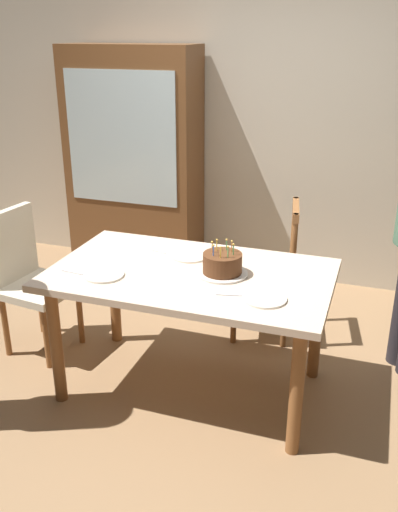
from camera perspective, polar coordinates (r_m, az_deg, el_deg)
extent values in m
plane|color=#93704C|center=(3.46, -0.80, -13.17)|extent=(6.40, 6.40, 0.00)
cube|color=beige|center=(4.66, 6.98, 13.33)|extent=(6.40, 0.10, 2.60)
cube|color=beige|center=(3.10, -0.88, -1.94)|extent=(1.55, 0.91, 0.04)
cylinder|color=brown|center=(3.27, -14.39, -8.83)|extent=(0.07, 0.07, 0.72)
cylinder|color=brown|center=(2.84, 9.93, -13.56)|extent=(0.07, 0.07, 0.72)
cylinder|color=brown|center=(3.80, -8.65, -3.71)|extent=(0.07, 0.07, 0.72)
cylinder|color=brown|center=(3.45, 11.93, -6.85)|extent=(0.07, 0.07, 0.72)
cylinder|color=silver|center=(3.06, 2.39, -1.77)|extent=(0.28, 0.28, 0.01)
cylinder|color=#563019|center=(3.03, 2.41, -0.73)|extent=(0.21, 0.21, 0.11)
cylinder|color=#66CC72|center=(2.99, 3.53, 0.60)|extent=(0.01, 0.01, 0.05)
sphere|color=#FFC64C|center=(2.98, 3.55, 1.20)|extent=(0.01, 0.01, 0.01)
cylinder|color=#F2994C|center=(3.03, 3.36, 0.93)|extent=(0.01, 0.01, 0.05)
sphere|color=#FFC64C|center=(3.02, 3.38, 1.52)|extent=(0.01, 0.01, 0.01)
cylinder|color=#66CC72|center=(3.05, 2.83, 1.09)|extent=(0.01, 0.01, 0.05)
sphere|color=#FFC64C|center=(3.04, 2.85, 1.68)|extent=(0.01, 0.01, 0.01)
cylinder|color=yellow|center=(3.05, 1.83, 1.07)|extent=(0.01, 0.01, 0.05)
sphere|color=#FFC64C|center=(3.03, 1.84, 1.66)|extent=(0.01, 0.01, 0.01)
cylinder|color=#F2994C|center=(3.02, 1.35, 0.84)|extent=(0.01, 0.01, 0.05)
sphere|color=#FFC64C|center=(3.00, 1.36, 1.44)|extent=(0.01, 0.01, 0.01)
cylinder|color=#4C7FE5|center=(2.97, 1.48, 0.50)|extent=(0.01, 0.01, 0.05)
sphere|color=#FFC64C|center=(2.96, 1.49, 1.11)|extent=(0.01, 0.01, 0.01)
cylinder|color=yellow|center=(2.95, 2.21, 0.31)|extent=(0.01, 0.01, 0.05)
sphere|color=#FFC64C|center=(2.93, 2.22, 0.92)|extent=(0.01, 0.01, 0.01)
cylinder|color=#66CC72|center=(2.95, 2.98, 0.34)|extent=(0.01, 0.01, 0.05)
sphere|color=#FFC64C|center=(2.94, 2.99, 0.95)|extent=(0.01, 0.01, 0.01)
cylinder|color=silver|center=(3.08, -9.69, -1.91)|extent=(0.22, 0.22, 0.01)
cylinder|color=silver|center=(3.29, -0.94, 0.03)|extent=(0.22, 0.22, 0.01)
cylinder|color=silver|center=(2.79, 6.73, -4.34)|extent=(0.22, 0.22, 0.01)
cube|color=silver|center=(3.14, -12.42, -1.68)|extent=(0.18, 0.03, 0.01)
cube|color=silver|center=(3.35, -3.50, 0.34)|extent=(0.18, 0.06, 0.01)
cube|color=silver|center=(2.82, 3.53, -3.99)|extent=(0.18, 0.05, 0.01)
cube|color=tan|center=(3.84, 6.43, -1.85)|extent=(0.51, 0.51, 0.05)
cylinder|color=brown|center=(4.10, 4.04, -3.78)|extent=(0.04, 0.04, 0.42)
cylinder|color=brown|center=(3.80, 3.57, -6.00)|extent=(0.04, 0.04, 0.42)
cylinder|color=brown|center=(4.09, 8.80, -4.07)|extent=(0.04, 0.04, 0.42)
cylinder|color=brown|center=(3.79, 8.72, -6.32)|extent=(0.04, 0.04, 0.42)
cylinder|color=brown|center=(3.91, 9.65, 2.38)|extent=(0.04, 0.04, 0.50)
cylinder|color=brown|center=(3.58, 9.65, 0.46)|extent=(0.04, 0.04, 0.50)
cube|color=brown|center=(3.67, 9.87, 4.68)|extent=(0.11, 0.40, 0.06)
cube|color=beige|center=(3.76, -15.98, -3.15)|extent=(0.49, 0.49, 0.05)
cylinder|color=brown|center=(3.65, -15.31, -8.06)|extent=(0.04, 0.04, 0.42)
cylinder|color=brown|center=(3.88, -12.07, -5.88)|extent=(0.04, 0.04, 0.42)
cylinder|color=brown|center=(3.87, -19.18, -6.78)|extent=(0.04, 0.04, 0.42)
cylinder|color=brown|center=(4.08, -15.88, -4.80)|extent=(0.04, 0.04, 0.42)
cube|color=beige|center=(3.80, -18.65, 0.87)|extent=(0.10, 0.40, 0.50)
cube|color=brown|center=(4.79, -6.63, 9.33)|extent=(1.10, 0.44, 1.90)
cube|color=silver|center=(4.55, -7.99, 11.78)|extent=(0.94, 0.01, 1.04)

